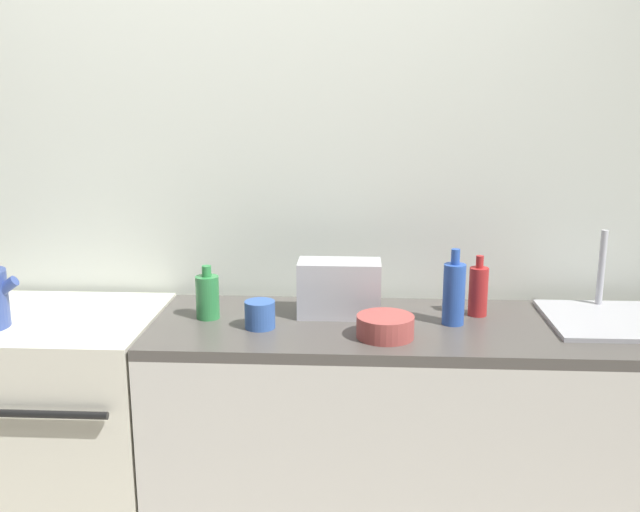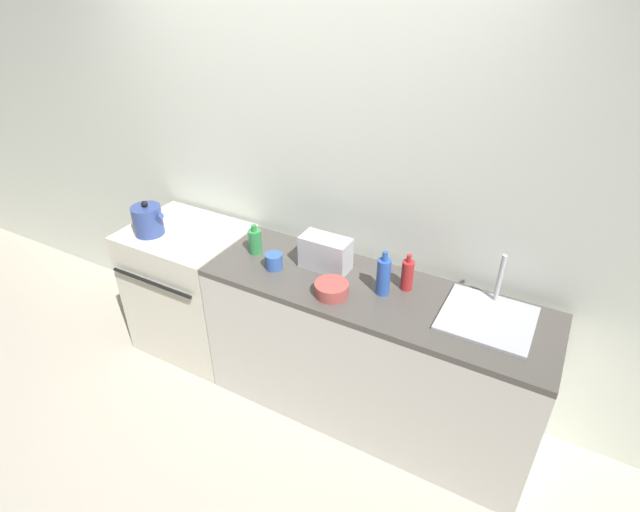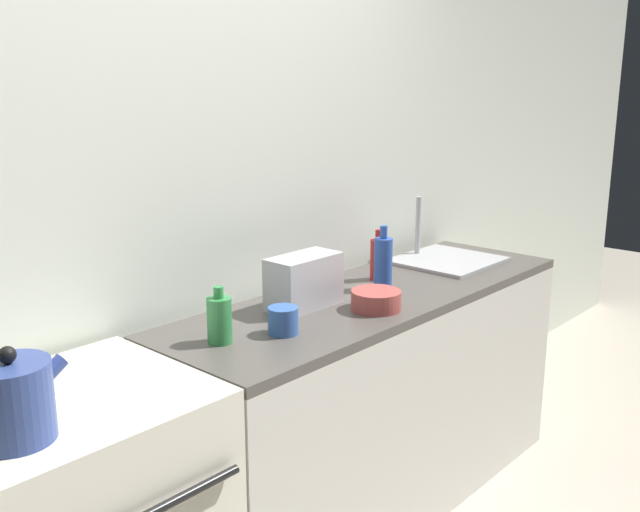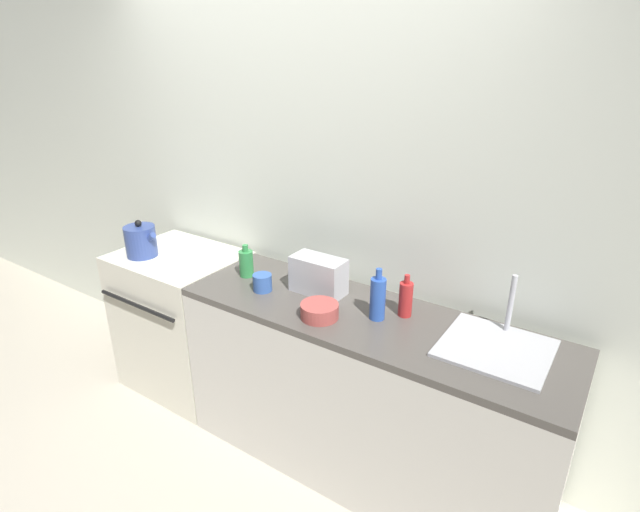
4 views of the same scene
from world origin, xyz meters
The scene contains 10 objects.
wall_back centered at (0.00, 0.66, 1.30)m, with size 8.00×0.05×2.60m.
stove centered at (-0.65, 0.30, 0.47)m, with size 0.74×0.64×0.91m.
counter_block centered at (0.67, 0.29, 0.46)m, with size 1.89×0.58×0.91m.
toaster centered at (0.34, 0.37, 1.01)m, with size 0.28×0.14×0.19m.
sink_tray centered at (1.25, 0.35, 0.93)m, with size 0.44×0.41×0.28m.
bottle_red centered at (0.81, 0.40, 1.00)m, with size 0.06×0.06×0.21m.
bottle_green centered at (-0.10, 0.32, 0.99)m, with size 0.08×0.08×0.18m.
bottle_blue centered at (0.72, 0.30, 1.02)m, with size 0.07×0.07×0.25m.
cup_blue centered at (0.09, 0.23, 0.96)m, with size 0.10×0.10×0.09m.
bowl centered at (0.49, 0.16, 0.95)m, with size 0.18×0.18×0.07m.
Camera 1 is at (0.40, -1.95, 1.67)m, focal length 40.00 mm.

